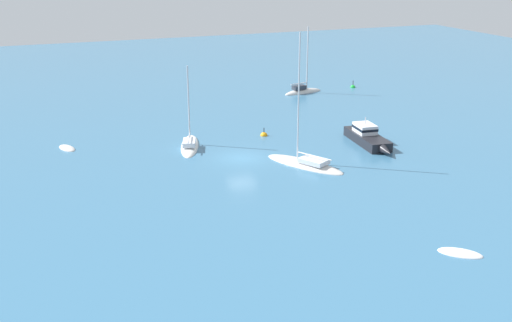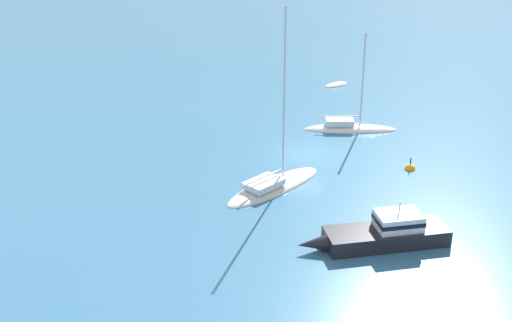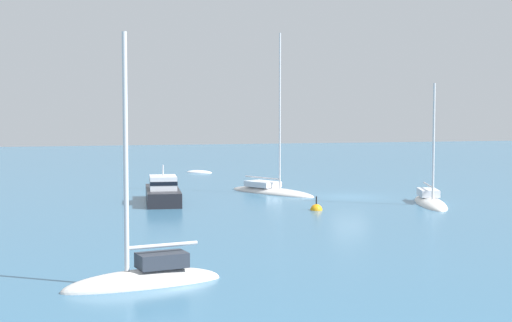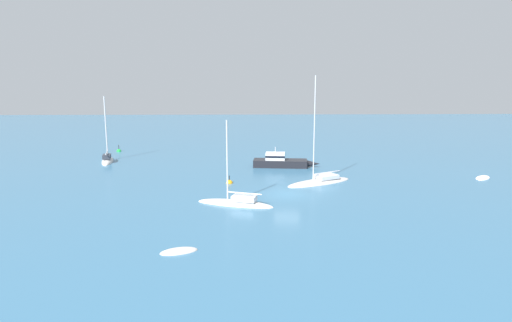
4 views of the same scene
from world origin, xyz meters
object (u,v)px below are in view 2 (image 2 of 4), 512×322
object	(u,v)px
yacht	(349,128)
yacht_1	(273,186)
channel_buoy	(410,169)
skiff	(336,85)
launch	(384,233)

from	to	relation	value
yacht	yacht_1	world-z (taller)	yacht_1
yacht_1	yacht	bearing A→B (deg)	13.75
yacht	channel_buoy	distance (m)	7.98
skiff	yacht_1	world-z (taller)	yacht_1
yacht_1	launch	bearing A→B (deg)	-95.55
yacht	launch	size ratio (longest dim) A/B	0.96
channel_buoy	yacht_1	bearing A→B (deg)	89.86
yacht_1	launch	size ratio (longest dim) A/B	1.41
yacht_1	launch	world-z (taller)	yacht_1
skiff	launch	distance (m)	28.49
channel_buoy	launch	bearing A→B (deg)	143.15
skiff	yacht_1	distance (m)	22.49
skiff	channel_buoy	size ratio (longest dim) A/B	2.33
yacht_1	channel_buoy	bearing A→B (deg)	-28.38
channel_buoy	yacht	bearing A→B (deg)	6.13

